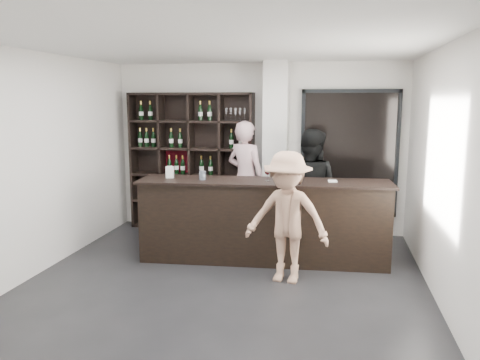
% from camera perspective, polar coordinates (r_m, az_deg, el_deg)
% --- Properties ---
extents(floor, '(5.00, 5.50, 0.01)m').
position_cam_1_polar(floor, '(5.89, -2.28, -13.08)').
color(floor, black).
rests_on(floor, ground).
extents(wine_shelf, '(2.20, 0.35, 2.40)m').
position_cam_1_polar(wine_shelf, '(8.28, -5.92, 2.22)').
color(wine_shelf, black).
rests_on(wine_shelf, floor).
extents(structural_column, '(0.40, 0.40, 2.90)m').
position_cam_1_polar(structural_column, '(7.84, 4.39, 3.67)').
color(structural_column, silver).
rests_on(structural_column, floor).
extents(glass_panel, '(1.60, 0.08, 2.10)m').
position_cam_1_polar(glass_panel, '(8.01, 13.14, 3.21)').
color(glass_panel, black).
rests_on(glass_panel, floor).
extents(tasting_counter, '(3.53, 0.73, 1.16)m').
position_cam_1_polar(tasting_counter, '(6.66, 2.86, -4.99)').
color(tasting_counter, black).
rests_on(tasting_counter, floor).
extents(taster_pink, '(0.83, 0.71, 1.94)m').
position_cam_1_polar(taster_pink, '(7.91, 0.69, 0.23)').
color(taster_pink, beige).
rests_on(taster_pink, floor).
extents(taster_black, '(1.02, 0.87, 1.85)m').
position_cam_1_polar(taster_black, '(7.26, 8.45, -1.11)').
color(taster_black, black).
rests_on(taster_black, floor).
extents(customer, '(1.16, 0.80, 1.66)m').
position_cam_1_polar(customer, '(5.88, 5.74, -4.57)').
color(customer, tan).
rests_on(customer, floor).
extents(wine_glass, '(0.11, 0.11, 0.22)m').
position_cam_1_polar(wine_glass, '(6.48, 3.38, 0.82)').
color(wine_glass, white).
rests_on(wine_glass, tasting_counter).
extents(spit_cup, '(0.12, 0.12, 0.13)m').
position_cam_1_polar(spit_cup, '(6.60, -4.60, 0.56)').
color(spit_cup, '#9BA9BD').
rests_on(spit_cup, tasting_counter).
extents(napkin_stack, '(0.13, 0.13, 0.02)m').
position_cam_1_polar(napkin_stack, '(6.56, 11.22, -0.12)').
color(napkin_stack, white).
rests_on(napkin_stack, tasting_counter).
extents(card_stand, '(0.12, 0.08, 0.17)m').
position_cam_1_polar(card_stand, '(6.80, -8.56, 0.93)').
color(card_stand, white).
rests_on(card_stand, tasting_counter).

